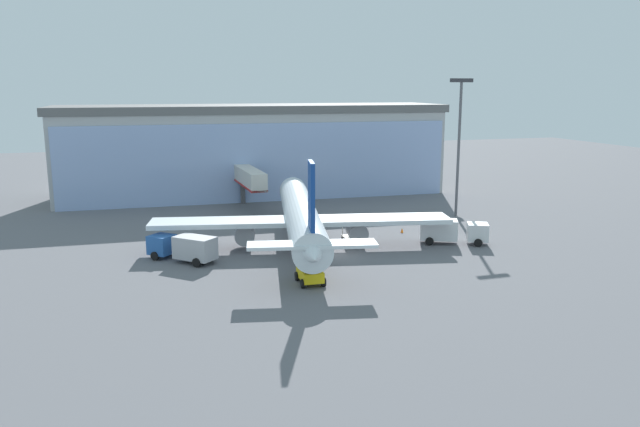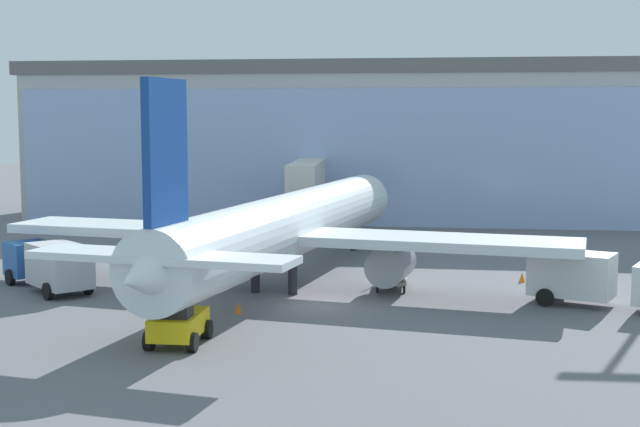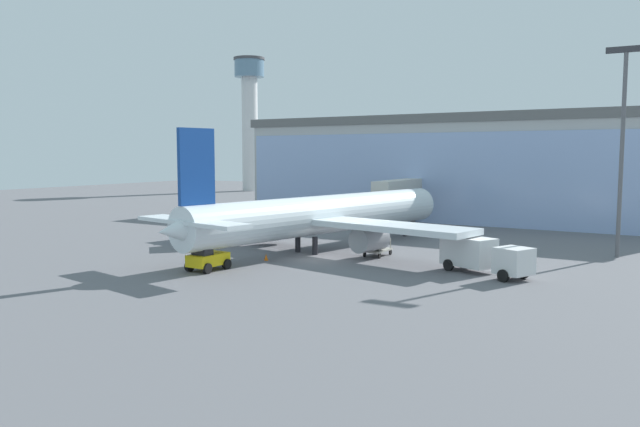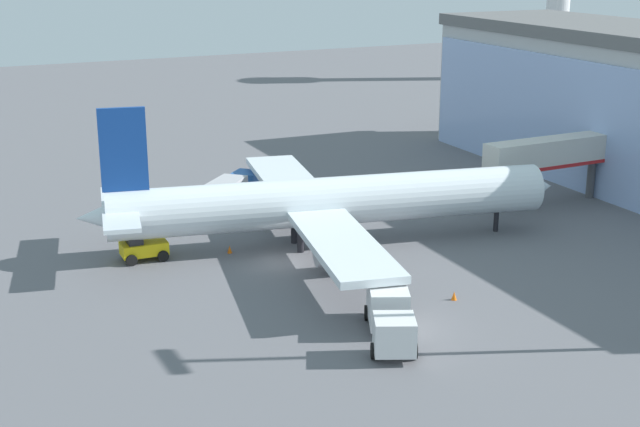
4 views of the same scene
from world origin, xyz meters
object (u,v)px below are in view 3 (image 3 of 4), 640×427
apron_light_mast (623,133)px  airplane (321,215)px  pushback_tug (207,258)px  safety_cone_wingtip (468,255)px  safety_cone_nose (266,257)px  catering_truck (199,230)px  control_tower (250,110)px  fuel_truck (482,255)px  jet_bridge (400,191)px  baggage_cart (378,250)px

apron_light_mast → airplane: size_ratio=0.50×
pushback_tug → safety_cone_wingtip: size_ratio=5.96×
pushback_tug → safety_cone_nose: bearing=-10.4°
apron_light_mast → pushback_tug: apron_light_mast is taller
catering_truck → airplane: bearing=-125.4°
apron_light_mast → pushback_tug: bearing=-140.5°
control_tower → pushback_tug: size_ratio=9.77×
control_tower → apron_light_mast: (85.90, -64.80, -8.91)m
fuel_truck → control_tower: bearing=160.3°
jet_bridge → fuel_truck: 31.51m
jet_bridge → apron_light_mast: (25.56, -12.79, 6.35)m
fuel_truck → airplane: bearing=-167.9°
jet_bridge → control_tower: (-60.34, 52.02, 15.26)m
pushback_tug → safety_cone_nose: 6.23m
airplane → fuel_truck: 16.67m
apron_light_mast → baggage_cart: apron_light_mast is taller
airplane → safety_cone_nose: airplane is taller
safety_cone_wingtip → control_tower: bearing=136.2°
control_tower → fuel_truck: bearing=-45.2°
control_tower → safety_cone_wingtip: bearing=-43.8°
pushback_tug → safety_cone_wingtip: bearing=-43.5°
jet_bridge → pushback_tug: bearing=176.4°
fuel_truck → safety_cone_wingtip: bearing=139.7°
apron_light_mast → fuel_truck: bearing=-121.7°
control_tower → baggage_cart: 102.17m
jet_bridge → safety_cone_nose: size_ratio=23.34×
pushback_tug → apron_light_mast: bearing=-48.0°
airplane → fuel_truck: (16.11, -3.85, -1.84)m
fuel_truck → safety_cone_nose: size_ratio=13.70×
pushback_tug → safety_cone_nose: size_ratio=5.96×
airplane → pushback_tug: airplane is taller
jet_bridge → pushback_tug: (-1.65, -35.19, -3.44)m
jet_bridge → safety_cone_wingtip: jet_bridge is taller
apron_light_mast → catering_truck: apron_light_mast is taller
jet_bridge → baggage_cart: (7.02, -22.36, -3.91)m
baggage_cart → safety_cone_nose: size_ratio=5.18×
fuel_truck → safety_cone_nose: (-17.56, -2.99, -1.19)m
control_tower → baggage_cart: size_ratio=11.25×
airplane → baggage_cart: airplane is taller
pushback_tug → jet_bridge: bearing=-0.1°
jet_bridge → control_tower: control_tower is taller
control_tower → airplane: bearing=-50.4°
apron_light_mast → safety_cone_nose: bearing=-147.6°
catering_truck → control_tower: bearing=-12.6°
jet_bridge → baggage_cart: size_ratio=4.51×
safety_cone_nose → apron_light_mast: bearing=32.4°
airplane → baggage_cart: (5.84, -0.04, -2.81)m
control_tower → catering_truck: size_ratio=4.76×
catering_truck → baggage_cart: size_ratio=2.36×
baggage_cart → safety_cone_nose: bearing=134.8°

